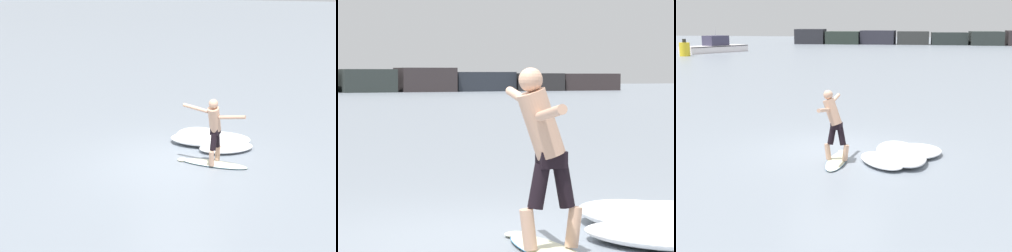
# 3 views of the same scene
# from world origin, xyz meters

# --- Properties ---
(ground_plane) EXTENTS (200.00, 200.00, 0.00)m
(ground_plane) POSITION_xyz_m (0.00, 0.00, 0.00)
(ground_plane) COLOR gray
(surfboard) EXTENTS (0.49, 1.86, 0.20)m
(surfboard) POSITION_xyz_m (0.22, -0.89, 0.03)
(surfboard) COLOR beige
(surfboard) RESTS_ON ground
(surfer) EXTENTS (0.67, 1.62, 1.72)m
(surfer) POSITION_xyz_m (0.13, -0.91, 1.07)
(surfer) COLOR tan
(surfer) RESTS_ON surfboard
(wave_foam_at_tail) EXTENTS (2.15, 2.09, 0.22)m
(wave_foam_at_tail) POSITION_xyz_m (2.00, -0.00, 0.11)
(wave_foam_at_tail) COLOR white
(wave_foam_at_tail) RESTS_ON ground
(wave_foam_at_nose) EXTENTS (1.75, 2.52, 0.30)m
(wave_foam_at_nose) POSITION_xyz_m (1.75, -0.38, 0.15)
(wave_foam_at_nose) COLOR white
(wave_foam_at_nose) RESTS_ON ground
(wave_foam_beside) EXTENTS (1.56, 1.74, 0.21)m
(wave_foam_beside) POSITION_xyz_m (1.33, -0.95, 0.10)
(wave_foam_beside) COLOR white
(wave_foam_beside) RESTS_ON ground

